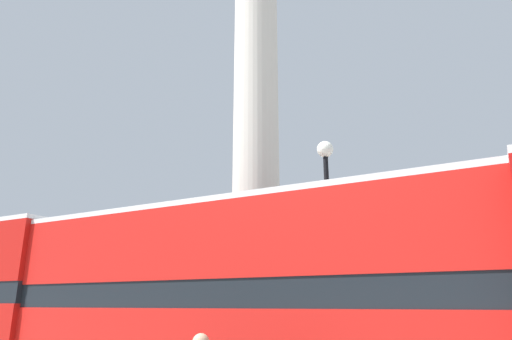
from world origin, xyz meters
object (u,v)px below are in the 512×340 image
bus_c (236,294)px  street_lamp (329,233)px  equestrian_statue (123,317)px  monument_column (256,110)px

bus_c → street_lamp: 3.63m
equestrian_statue → street_lamp: 18.59m
bus_c → equestrian_statue: size_ratio=1.98×
monument_column → bus_c: monument_column is taller
bus_c → equestrian_statue: (-15.30, 11.60, -0.93)m
monument_column → equestrian_statue: (-12.34, 5.67, -8.22)m
bus_c → equestrian_statue: equestrian_statue is taller
monument_column → bus_c: 9.85m
bus_c → street_lamp: size_ratio=1.68×
bus_c → equestrian_statue: bearing=141.7°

